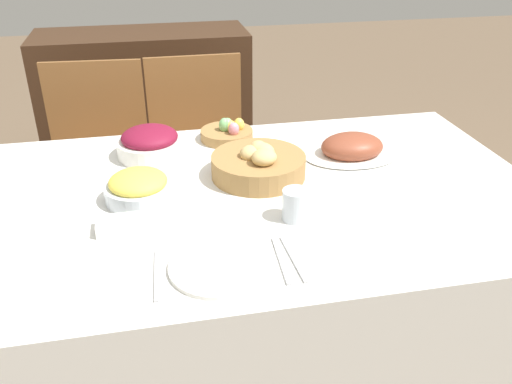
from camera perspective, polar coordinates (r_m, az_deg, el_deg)
ground_plane at (r=2.02m, az=-1.31°, el=-19.05°), size 12.00×12.00×0.00m
dining_table at (r=1.76m, az=-1.44°, el=-10.80°), size 1.75×1.03×0.75m
chair_far_left at (r=2.44m, az=-16.17°, el=2.96°), size 0.45×0.45×0.90m
chair_far_center at (r=2.44m, az=-5.90°, el=3.95°), size 0.42×0.42×0.90m
sideboard at (r=3.18m, az=-11.34°, el=8.49°), size 1.14×0.44×0.87m
bread_basket at (r=1.63m, az=0.27°, el=2.93°), size 0.29×0.29×0.11m
egg_basket at (r=1.90m, az=-3.02°, el=6.26°), size 0.18×0.18×0.08m
ham_platter at (r=1.80m, az=10.06°, el=4.56°), size 0.32×0.22×0.09m
beet_salad_bowl at (r=1.80m, az=-11.09°, el=5.08°), size 0.22×0.22×0.10m
pineapple_bowl at (r=1.54m, az=-12.26°, el=0.51°), size 0.19×0.19×0.08m
dinner_plate at (r=1.25m, az=-3.83°, el=-7.81°), size 0.24×0.24×0.01m
fork at (r=1.24m, az=-10.42°, el=-8.57°), size 0.02×0.19×0.00m
knife at (r=1.27m, az=2.61°, el=-7.15°), size 0.02×0.19×0.00m
spoon at (r=1.28m, az=3.93°, el=-6.98°), size 0.02×0.19×0.00m
drinking_cup at (r=1.41m, az=4.18°, el=-1.36°), size 0.07×0.07×0.08m
butter_dish at (r=1.42m, az=-14.18°, el=-3.38°), size 0.11×0.07×0.03m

